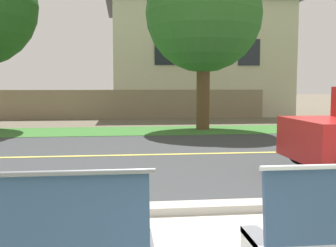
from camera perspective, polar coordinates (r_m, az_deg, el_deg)
ground_plane at (r=10.43m, az=-3.42°, el=-3.17°), size 140.00×140.00×0.00m
curb_edge at (r=4.92m, az=0.27°, el=-12.21°), size 44.00×0.30×0.11m
street_asphalt at (r=8.95m, az=-2.90°, el=-4.55°), size 52.00×8.00×0.01m
road_centre_line at (r=8.95m, az=-2.90°, el=-4.52°), size 48.00×0.14×0.01m
far_verge_grass at (r=13.83m, az=-4.20°, el=-1.06°), size 48.00×2.80×0.02m
shade_tree_left at (r=14.49m, az=5.77°, el=16.67°), size 4.10×4.10×6.77m
garden_wall at (r=19.24m, az=-5.26°, el=2.78°), size 13.00×0.36×1.40m
house_across_street at (r=22.87m, az=4.04°, el=9.69°), size 9.95×6.91×6.50m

